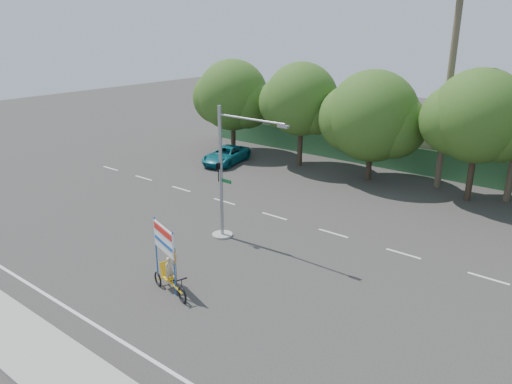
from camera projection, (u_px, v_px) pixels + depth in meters
The scene contains 12 objects.
ground at pixel (203, 278), 22.39m from camera, with size 120.00×120.00×0.00m, color #33302D.
sidewalk_near at pixel (47, 361), 16.85m from camera, with size 50.00×2.40×0.12m, color gray.
fence at pixel (402, 159), 37.90m from camera, with size 38.00×0.08×2.00m, color #336B3D.
building_left at pixel (321, 121), 46.81m from camera, with size 12.00×8.00×4.00m, color #B4A58F.
tree_far_left at pixel (232, 97), 42.42m from camera, with size 7.14×6.00×7.96m.
tree_left at pixel (301, 102), 38.17m from camera, with size 6.66×5.60×8.07m.
tree_center at pixel (372, 119), 34.81m from camera, with size 7.62×6.40×7.85m.
tree_right at pixel (478, 119), 30.41m from camera, with size 6.90×5.80×8.36m.
palm_short at pixel (453, 55), 31.79m from camera, with size 3.73×3.79×14.45m.
traffic_signal at pixel (225, 185), 25.68m from camera, with size 4.72×1.10×7.00m.
trike_billboard at pixel (168, 264), 21.16m from camera, with size 2.87×1.23×2.94m.
pickup_truck at pixel (226, 155), 40.18m from camera, with size 2.25×4.89×1.36m, color #106775.
Camera 1 is at (14.33, -14.02, 10.97)m, focal length 35.00 mm.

